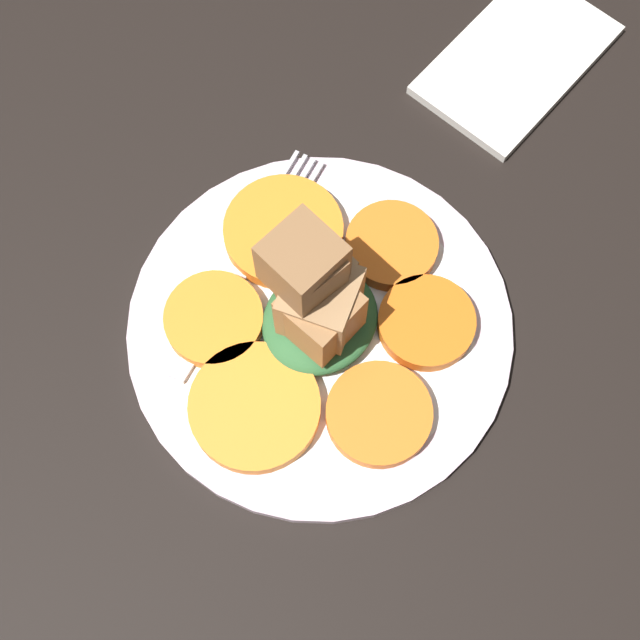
% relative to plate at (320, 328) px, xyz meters
% --- Properties ---
extents(table_slab, '(1.20, 1.20, 0.02)m').
position_rel_plate_xyz_m(table_slab, '(0.00, 0.00, -0.02)').
color(table_slab, black).
rests_on(table_slab, ground).
extents(plate, '(0.26, 0.26, 0.01)m').
position_rel_plate_xyz_m(plate, '(0.00, 0.00, 0.00)').
color(plate, silver).
rests_on(plate, table_slab).
extents(carrot_slice_0, '(0.07, 0.07, 0.01)m').
position_rel_plate_xyz_m(carrot_slice_0, '(0.04, -0.05, 0.01)').
color(carrot_slice_0, orange).
rests_on(carrot_slice_0, plate).
extents(carrot_slice_1, '(0.08, 0.08, 0.01)m').
position_rel_plate_xyz_m(carrot_slice_1, '(0.07, 0.01, 0.01)').
color(carrot_slice_1, orange).
rests_on(carrot_slice_1, plate).
extents(carrot_slice_2, '(0.07, 0.07, 0.01)m').
position_rel_plate_xyz_m(carrot_slice_2, '(0.02, 0.07, 0.01)').
color(carrot_slice_2, orange).
rests_on(carrot_slice_2, plate).
extents(carrot_slice_3, '(0.06, 0.06, 0.01)m').
position_rel_plate_xyz_m(carrot_slice_3, '(-0.05, 0.05, 0.01)').
color(carrot_slice_3, orange).
rests_on(carrot_slice_3, plate).
extents(carrot_slice_4, '(0.06, 0.06, 0.01)m').
position_rel_plate_xyz_m(carrot_slice_4, '(-0.07, -0.00, 0.01)').
color(carrot_slice_4, orange).
rests_on(carrot_slice_4, plate).
extents(carrot_slice_5, '(0.08, 0.08, 0.01)m').
position_rel_plate_xyz_m(carrot_slice_5, '(-0.03, -0.06, 0.01)').
color(carrot_slice_5, orange).
rests_on(carrot_slice_5, plate).
extents(center_pile, '(0.08, 0.08, 0.10)m').
position_rel_plate_xyz_m(center_pile, '(-0.00, -0.00, 0.05)').
color(center_pile, '#2D6033').
rests_on(center_pile, plate).
extents(fork, '(0.19, 0.06, 0.00)m').
position_rel_plate_xyz_m(fork, '(-0.00, -0.07, 0.01)').
color(fork, '#B2B2B7').
rests_on(fork, plate).
extents(napkin, '(0.15, 0.09, 0.01)m').
position_rel_plate_xyz_m(napkin, '(-0.26, -0.03, -0.00)').
color(napkin, silver).
rests_on(napkin, table_slab).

